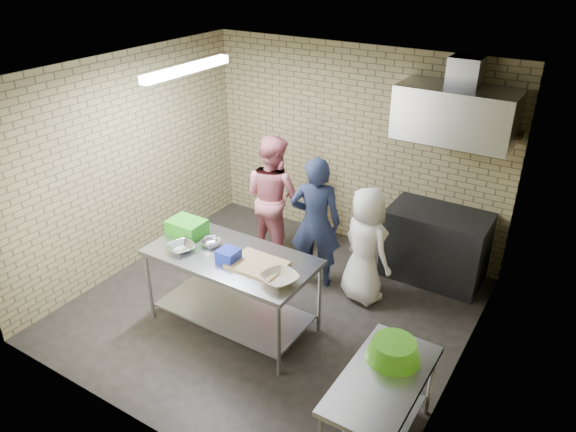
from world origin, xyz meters
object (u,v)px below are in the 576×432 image
object	(u,v)px
prep_table	(233,291)
green_basin	(394,350)
side_counter	(379,411)
woman_pink	(273,197)
bottle_red	(464,117)
stove	(436,245)
blue_tub	(228,256)
woman_white	(366,246)
man_navy	(315,223)
green_crate	(187,227)
bottle_green	(500,124)

from	to	relation	value
prep_table	green_basin	bearing A→B (deg)	-11.29
side_counter	green_basin	world-z (taller)	green_basin
prep_table	woman_pink	bearing A→B (deg)	107.79
prep_table	bottle_red	world-z (taller)	bottle_red
side_counter	woman_pink	distance (m)	3.34
stove	blue_tub	world-z (taller)	blue_tub
woman_white	man_navy	bearing A→B (deg)	27.55
green_crate	man_navy	xyz separation A→B (m)	(1.04, 1.08, -0.14)
prep_table	green_basin	size ratio (longest dim) A/B	3.90
stove	man_navy	distance (m)	1.56
side_counter	blue_tub	xyz separation A→B (m)	(-1.94, 0.54, 0.59)
green_basin	bottle_green	size ratio (longest dim) A/B	3.07
bottle_red	prep_table	bearing A→B (deg)	-124.17
bottle_red	woman_white	distance (m)	1.84
man_navy	woman_pink	bearing A→B (deg)	-45.73
side_counter	bottle_green	bearing A→B (deg)	90.00
green_crate	blue_tub	world-z (taller)	green_crate
blue_tub	man_navy	xyz separation A→B (m)	(0.29, 1.30, -0.13)
bottle_green	woman_white	bearing A→B (deg)	-132.07
stove	bottle_green	xyz separation A→B (m)	(0.45, 0.24, 1.57)
bottle_green	man_navy	size ratio (longest dim) A/B	0.09
side_counter	bottle_red	bearing A→B (deg)	97.62
side_counter	bottle_green	size ratio (longest dim) A/B	8.00
prep_table	blue_tub	world-z (taller)	blue_tub
green_crate	blue_tub	bearing A→B (deg)	-16.35
green_basin	man_navy	distance (m)	2.28
prep_table	woman_white	xyz separation A→B (m)	(0.98, 1.23, 0.26)
green_basin	side_counter	bearing A→B (deg)	-85.43
stove	prep_table	bearing A→B (deg)	-126.22
bottle_red	bottle_green	distance (m)	0.40
bottle_green	man_navy	xyz separation A→B (m)	(-1.66, -1.15, -1.18)
stove	blue_tub	distance (m)	2.71
side_counter	bottle_green	world-z (taller)	bottle_green
bottle_red	bottle_green	size ratio (longest dim) A/B	1.20
blue_tub	man_navy	size ratio (longest dim) A/B	0.12
green_crate	bottle_green	xyz separation A→B (m)	(2.69, 2.23, 1.04)
green_crate	woman_pink	size ratio (longest dim) A/B	0.24
bottle_red	man_navy	xyz separation A→B (m)	(-1.26, -1.15, -1.20)
stove	woman_white	bearing A→B (deg)	-122.51
green_crate	bottle_green	world-z (taller)	bottle_green
prep_table	bottle_red	distance (m)	3.25
green_basin	bottle_green	xyz separation A→B (m)	(0.02, 2.74, 1.18)
prep_table	stove	distance (m)	2.61
bottle_red	woman_pink	xyz separation A→B (m)	(-2.09, -0.81, -1.20)
green_basin	man_navy	world-z (taller)	man_navy
stove	green_basin	bearing A→B (deg)	-80.24
green_basin	woman_white	bearing A→B (deg)	121.44
green_crate	green_basin	world-z (taller)	green_crate
green_crate	green_basin	xyz separation A→B (m)	(2.67, -0.51, -0.14)
prep_table	side_counter	distance (m)	2.10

